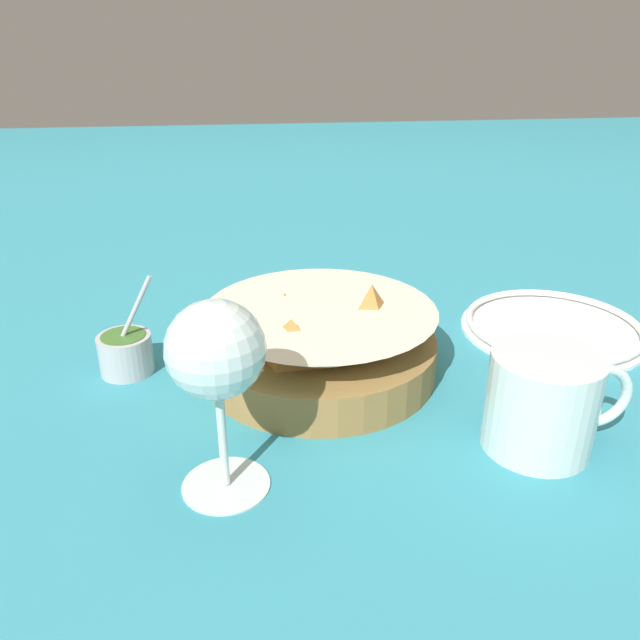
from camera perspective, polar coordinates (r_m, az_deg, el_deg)
The scene contains 7 objects.
ground_plane at distance 0.65m, azimuth -0.71°, elevation -5.74°, with size 4.00×4.00×0.00m, color teal.
food_basket at distance 0.65m, azimuth 0.01°, elevation -2.23°, with size 0.24×0.24×0.10m.
sauce_cup at distance 0.69m, azimuth -17.35°, elevation -2.77°, with size 0.06×0.06×0.11m.
wine_glass at distance 0.46m, azimuth -9.49°, elevation -3.34°, with size 0.07×0.07×0.16m.
beer_mug at distance 0.57m, azimuth 19.65°, elevation -7.34°, with size 0.13×0.09×0.09m.
side_plate at distance 0.80m, azimuth 20.50°, elevation -0.54°, with size 0.22×0.22×0.01m.
napkin at distance 0.89m, azimuth -1.47°, elevation 3.41°, with size 0.14×0.11×0.01m.
Camera 1 is at (-0.06, -0.56, 0.33)m, focal length 35.00 mm.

